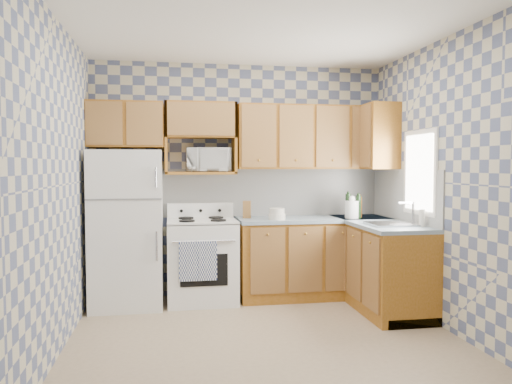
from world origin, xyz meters
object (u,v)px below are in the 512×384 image
stove_body (202,262)px  microwave (208,160)px  refrigerator (127,229)px  electric_kettle (352,209)px

stove_body → microwave: size_ratio=1.83×
refrigerator → stove_body: refrigerator is taller
stove_body → refrigerator: bearing=-178.2°
microwave → stove_body: bearing=-115.1°
refrigerator → electric_kettle: 2.51m
stove_body → electric_kettle: bearing=-4.7°
microwave → electric_kettle: microwave is taller
stove_body → electric_kettle: electric_kettle is taller
refrigerator → electric_kettle: size_ratio=8.38×
refrigerator → stove_body: bearing=1.8°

